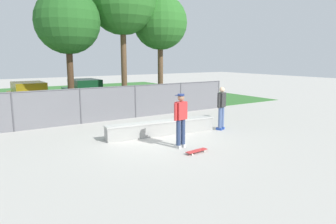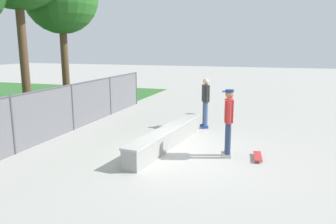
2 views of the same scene
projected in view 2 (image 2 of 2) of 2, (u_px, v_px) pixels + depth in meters
The scene contains 6 objects.
ground_plane at pixel (187, 155), 9.03m from camera, with size 80.00×80.00×0.00m, color #ADAAA3.
concrete_ledge at pixel (168, 137), 9.78m from camera, with size 4.61×0.96×0.57m.
skateboarder at pixel (228, 120), 8.70m from camera, with size 0.59×0.35×1.84m.
skateboard at pixel (258, 156), 8.71m from camera, with size 0.82×0.28×0.09m.
chainlink_fence at pixel (46, 113), 10.23m from camera, with size 14.17×0.07×1.65m.
bystander at pixel (205, 101), 11.86m from camera, with size 0.56×0.38×1.82m.
Camera 2 is at (-8.35, -2.16, 2.95)m, focal length 34.94 mm.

